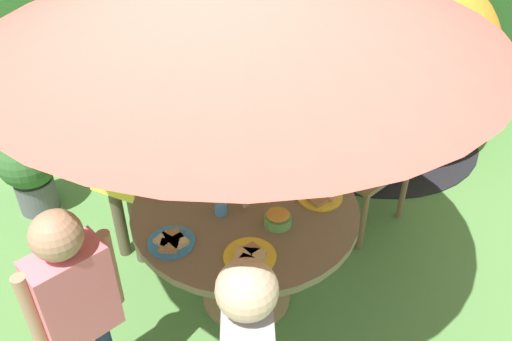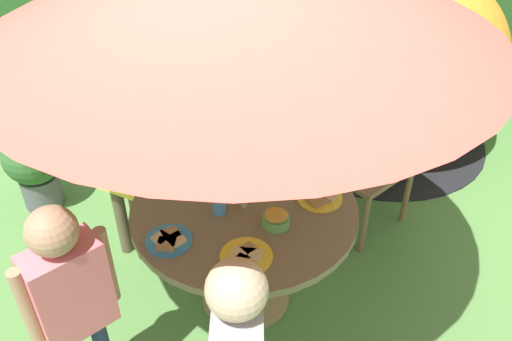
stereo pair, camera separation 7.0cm
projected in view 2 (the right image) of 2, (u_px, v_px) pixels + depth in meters
ground_plane at (246, 297)px, 3.24m from camera, size 10.00×10.00×0.02m
garden_table at (245, 225)px, 2.89m from camera, size 1.21×1.21×0.72m
wooden_chair at (376, 152)px, 3.53m from camera, size 0.67×0.67×0.96m
dome_tent at (391, 57)px, 4.23m from camera, size 2.11×2.11×1.53m
potted_plant at (34, 164)px, 3.73m from camera, size 0.41×0.41×0.63m
child_in_white_shirt at (222, 89)px, 3.45m from camera, size 0.32×0.46×1.44m
child_in_yellow_shirt at (117, 154)px, 3.06m from camera, size 0.41×0.26×1.25m
child_in_pink_shirt at (70, 290)px, 2.26m from camera, size 0.33×0.36×1.23m
snack_bowl at (276, 219)px, 2.67m from camera, size 0.14×0.14×0.08m
plate_center_front at (232, 169)px, 3.05m from camera, size 0.22×0.22×0.03m
plate_mid_left at (169, 240)px, 2.58m from camera, size 0.23×0.23×0.03m
plate_mid_right at (246, 256)px, 2.50m from camera, size 0.25×0.25×0.03m
plate_far_right at (319, 197)px, 2.85m from camera, size 0.25×0.25×0.03m
juice_bottle_near_left at (235, 183)px, 2.87m from camera, size 0.05×0.05×0.13m
juice_bottle_near_right at (197, 167)px, 3.00m from camera, size 0.05×0.05×0.11m
juice_bottle_far_left at (197, 151)px, 3.12m from camera, size 0.05×0.05×0.12m
juice_bottle_center_back at (310, 160)px, 3.04m from camera, size 0.05×0.05×0.13m
juice_bottle_front_edge at (220, 190)px, 2.83m from camera, size 0.05×0.05×0.11m
juice_bottle_back_edge at (262, 172)px, 2.96m from camera, size 0.05×0.05×0.11m
cup_near at (270, 166)px, 3.04m from camera, size 0.06×0.06×0.06m
cup_far at (219, 207)px, 2.74m from camera, size 0.06×0.06×0.07m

